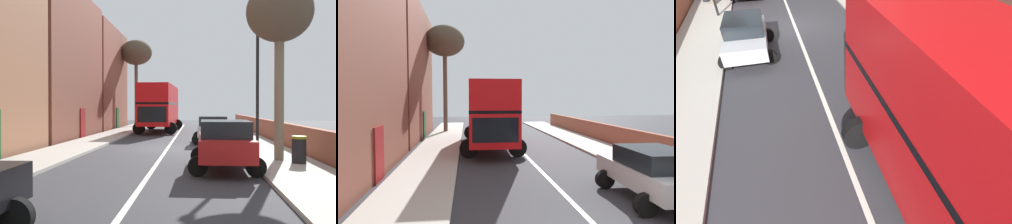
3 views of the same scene
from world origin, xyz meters
TOP-DOWN VIEW (x-y plane):
  - ground_plane at (0.00, 0.00)m, footprint 84.00×84.00m
  - road_centre_line at (0.00, 0.00)m, footprint 0.16×54.00m
  - sidewalk_left at (-4.90, 0.00)m, footprint 2.60×60.00m
  - sidewalk_right at (4.90, 0.00)m, footprint 2.60×60.00m
  - parked_car_silver_right_0 at (2.50, 2.76)m, footprint 2.50×4.03m

SIDE VIEW (x-z plane):
  - ground_plane at x=0.00m, z-range 0.00..0.00m
  - road_centre_line at x=0.00m, z-range 0.00..0.01m
  - sidewalk_left at x=-4.90m, z-range 0.00..0.12m
  - sidewalk_right at x=4.90m, z-range 0.00..0.12m
  - parked_car_silver_right_0 at x=2.50m, z-range 0.11..1.75m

